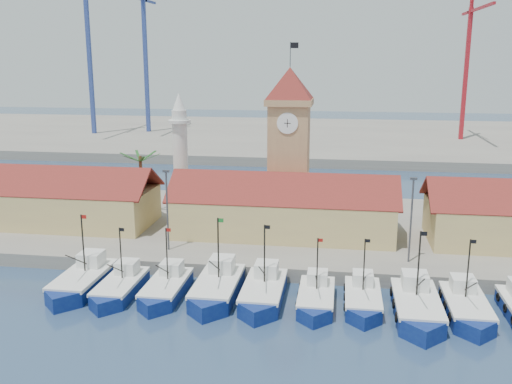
% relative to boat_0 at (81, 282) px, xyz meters
% --- Properties ---
extents(ground, '(400.00, 400.00, 0.00)m').
position_rel_boat_0_xyz_m(ground, '(18.17, -3.08, -0.82)').
color(ground, navy).
rests_on(ground, ground).
extents(quay, '(140.00, 32.00, 1.50)m').
position_rel_boat_0_xyz_m(quay, '(18.17, 20.92, -0.07)').
color(quay, gray).
rests_on(quay, ground).
extents(terminal, '(240.00, 80.00, 2.00)m').
position_rel_boat_0_xyz_m(terminal, '(18.17, 106.92, 0.18)').
color(terminal, gray).
rests_on(terminal, ground).
extents(boat_0, '(3.81, 10.44, 7.90)m').
position_rel_boat_0_xyz_m(boat_0, '(0.00, 0.00, 0.00)').
color(boat_0, navy).
rests_on(boat_0, ground).
extents(boat_1, '(3.35, 9.19, 6.95)m').
position_rel_boat_0_xyz_m(boat_1, '(4.18, -0.67, -0.10)').
color(boat_1, navy).
rests_on(boat_1, ground).
extents(boat_2, '(3.39, 9.28, 7.02)m').
position_rel_boat_0_xyz_m(boat_2, '(8.65, -0.31, -0.09)').
color(boat_2, navy).
rests_on(boat_2, ground).
extents(boat_3, '(3.90, 10.67, 8.08)m').
position_rel_boat_0_xyz_m(boat_3, '(13.54, 0.23, 0.02)').
color(boat_3, navy).
rests_on(boat_3, ground).
extents(boat_4, '(3.70, 10.15, 7.68)m').
position_rel_boat_0_xyz_m(boat_4, '(18.03, -0.03, -0.02)').
color(boat_4, navy).
rests_on(boat_4, ground).
extents(boat_5, '(3.23, 8.86, 6.71)m').
position_rel_boat_0_xyz_m(boat_5, '(22.99, -0.34, -0.12)').
color(boat_5, navy).
rests_on(boat_5, ground).
extents(boat_6, '(3.25, 8.90, 6.73)m').
position_rel_boat_0_xyz_m(boat_6, '(27.24, 0.04, -0.12)').
color(boat_6, navy).
rests_on(boat_6, ground).
extents(boat_7, '(3.91, 10.71, 8.10)m').
position_rel_boat_0_xyz_m(boat_7, '(31.90, -1.30, 0.02)').
color(boat_7, navy).
rests_on(boat_7, ground).
extents(boat_8, '(3.54, 9.69, 7.33)m').
position_rel_boat_0_xyz_m(boat_8, '(36.23, -0.58, -0.06)').
color(boat_8, navy).
rests_on(boat_8, ground).
extents(hall_left, '(31.20, 10.13, 7.61)m').
position_rel_boat_0_xyz_m(hall_left, '(-13.83, 16.92, 3.17)').
color(hall_left, tan).
rests_on(hall_left, quay).
extents(hall_center, '(27.04, 10.13, 7.61)m').
position_rel_boat_0_xyz_m(hall_center, '(18.17, 16.92, 3.17)').
color(hall_center, tan).
rests_on(hall_center, quay).
extents(clock_tower, '(5.80, 5.80, 22.70)m').
position_rel_boat_0_xyz_m(clock_tower, '(18.17, 22.92, 11.14)').
color(clock_tower, tan).
rests_on(clock_tower, quay).
extents(minaret, '(3.00, 3.00, 16.30)m').
position_rel_boat_0_xyz_m(minaret, '(3.17, 24.92, 8.91)').
color(minaret, silver).
rests_on(minaret, quay).
extents(palm_tree, '(5.60, 5.03, 8.39)m').
position_rel_boat_0_xyz_m(palm_tree, '(-1.83, 22.92, 5.43)').
color(palm_tree, brown).
rests_on(palm_tree, quay).
extents(lamp_posts, '(80.70, 0.25, 9.03)m').
position_rel_boat_0_xyz_m(lamp_posts, '(18.67, 8.92, 5.66)').
color(lamp_posts, '#3F3F44').
rests_on(lamp_posts, quay).
extents(crane_blue_far, '(1.00, 33.95, 48.08)m').
position_rel_boat_0_xyz_m(crane_blue_far, '(-42.77, 97.49, 27.94)').
color(crane_blue_far, '#2D408A').
rests_on(crane_blue_far, terminal).
extents(crane_blue_near, '(1.00, 30.78, 43.42)m').
position_rel_boat_0_xyz_m(crane_blue_near, '(-29.23, 103.81, 25.12)').
color(crane_blue_near, '#2D408A').
rests_on(crane_blue_near, terminal).
extents(crane_red_right, '(1.00, 32.57, 39.26)m').
position_rel_boat_0_xyz_m(crane_red_right, '(54.85, 100.45, 22.97)').
color(crane_red_right, '#A91A23').
rests_on(crane_red_right, terminal).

